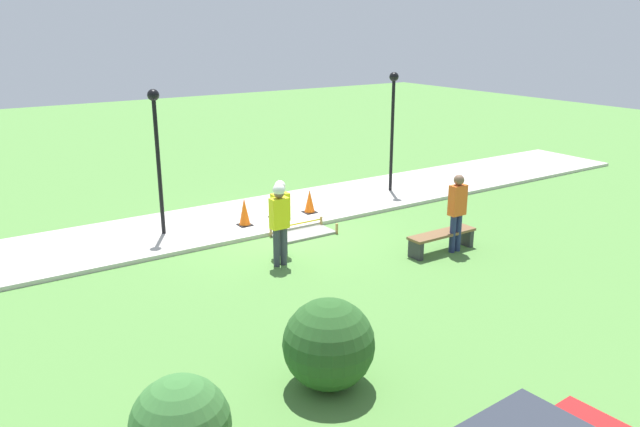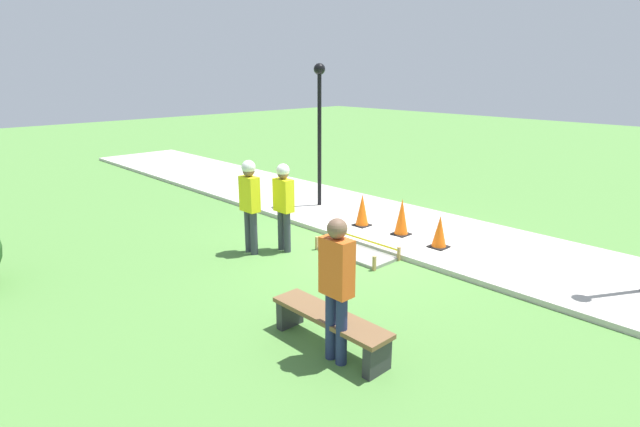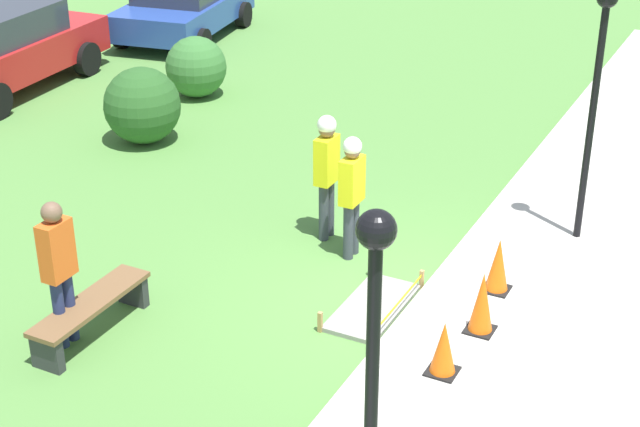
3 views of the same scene
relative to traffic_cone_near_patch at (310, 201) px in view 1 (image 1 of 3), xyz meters
The scene contains 14 objects.
ground_plane 1.66m from the traffic_cone_near_patch, 33.34° to the left, with size 60.00×60.00×0.00m, color #51843D.
sidewalk 1.56m from the traffic_cone_near_patch, 27.27° to the right, with size 28.00×3.15×0.10m.
wet_concrete_patch 1.69m from the traffic_cone_near_patch, 52.36° to the left, with size 1.56×0.76×0.27m.
traffic_cone_near_patch is the anchor object (origin of this frame).
traffic_cone_far_patch 1.01m from the traffic_cone_near_patch, ahead, with size 0.34×0.34×0.78m.
traffic_cone_sidewalk_edge 2.01m from the traffic_cone_near_patch, ahead, with size 0.34×0.34×0.73m.
park_bench 4.18m from the traffic_cone_near_patch, 104.44° to the left, with size 1.79×0.44×0.47m.
worker_supervisor 3.75m from the traffic_cone_near_patch, 47.21° to the left, with size 0.40×0.27×1.85m.
worker_assistant 3.12m from the traffic_cone_near_patch, 44.93° to the left, with size 0.40×0.25×1.75m.
bystander_in_orange_shirt 4.45m from the traffic_cone_near_patch, 107.30° to the left, with size 0.40×0.24×1.84m.
lamppost_near 4.49m from the traffic_cone_near_patch, ahead, with size 0.28×0.28×3.54m.
lamppost_far 4.02m from the traffic_cone_near_patch, 169.59° to the right, with size 0.28×0.28×3.61m.
shrub_rounded_near 8.40m from the traffic_cone_near_patch, 59.19° to the left, with size 1.35×1.35×1.35m.
shrub_rounded_mid 10.27m from the traffic_cone_near_patch, 48.84° to the left, with size 1.20×1.20×1.20m.
Camera 1 is at (7.51, 12.95, 5.12)m, focal length 35.00 mm.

